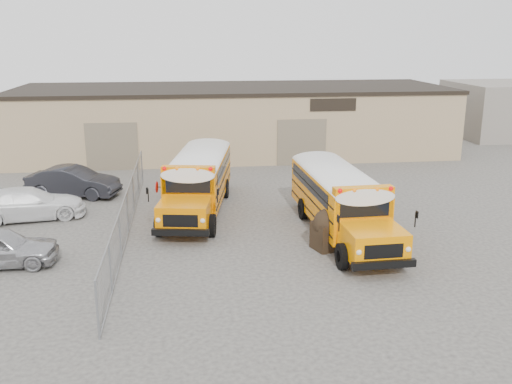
{
  "coord_description": "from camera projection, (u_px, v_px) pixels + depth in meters",
  "views": [
    {
      "loc": [
        -3.4,
        -20.71,
        8.26
      ],
      "look_at": [
        -0.45,
        3.09,
        1.6
      ],
      "focal_mm": 40.0,
      "sensor_mm": 36.0,
      "label": 1
    }
  ],
  "objects": [
    {
      "name": "chainlink_fence",
      "position": [
        127.0,
        213.0,
        24.33
      ],
      "size": [
        0.07,
        18.07,
        1.81
      ],
      "color": "gray",
      "rests_on": "ground"
    },
    {
      "name": "school_bus_right",
      "position": [
        307.0,
        166.0,
        29.75
      ],
      "size": [
        2.75,
        9.6,
        2.79
      ],
      "color": "#FF8B00",
      "rests_on": "ground"
    },
    {
      "name": "tarp_bundle",
      "position": [
        328.0,
        229.0,
        22.49
      ],
      "size": [
        1.36,
        1.29,
        1.66
      ],
      "color": "black",
      "rests_on": "ground"
    },
    {
      "name": "car_white",
      "position": [
        29.0,
        204.0,
        26.21
      ],
      "size": [
        5.32,
        2.95,
        1.46
      ],
      "primitive_type": "imported",
      "rotation": [
        0.0,
        0.0,
        1.76
      ],
      "color": "white",
      "rests_on": "ground"
    },
    {
      "name": "warehouse",
      "position": [
        233.0,
        119.0,
        40.9
      ],
      "size": [
        30.2,
        10.2,
        4.67
      ],
      "color": "tan",
      "rests_on": "ground"
    },
    {
      "name": "school_bus_left",
      "position": [
        212.0,
        152.0,
        33.12
      ],
      "size": [
        3.89,
        9.85,
        2.81
      ],
      "color": "orange",
      "rests_on": "ground"
    },
    {
      "name": "ground",
      "position": [
        277.0,
        252.0,
        22.42
      ],
      "size": [
        120.0,
        120.0,
        0.0
      ],
      "primitive_type": "plane",
      "color": "#42403C",
      "rests_on": "ground"
    },
    {
      "name": "car_dark",
      "position": [
        73.0,
        182.0,
        29.86
      ],
      "size": [
        5.06,
        2.92,
        1.58
      ],
      "primitive_type": "imported",
      "rotation": [
        0.0,
        0.0,
        1.29
      ],
      "color": "black",
      "rests_on": "ground"
    }
  ]
}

